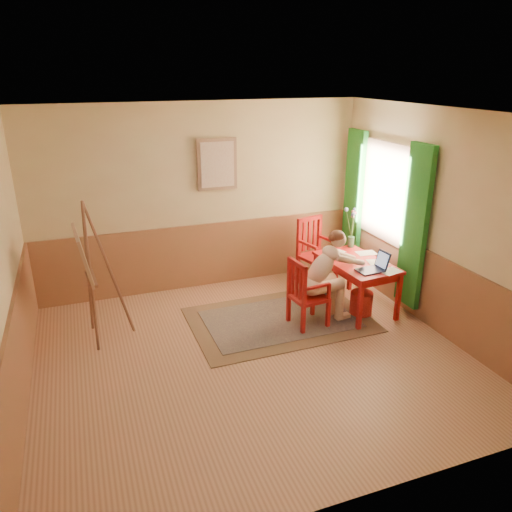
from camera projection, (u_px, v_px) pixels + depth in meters
name	position (u px, v px, depth m)	size (l,w,h in m)	color
room	(252.00, 246.00, 5.39)	(5.04, 4.54, 2.84)	tan
wainscot	(231.00, 291.00, 6.41)	(5.00, 4.50, 1.00)	#A26641
window	(383.00, 206.00, 7.15)	(0.12, 2.01, 2.20)	white
wall_portrait	(217.00, 164.00, 7.22)	(0.60, 0.05, 0.76)	#986F54
rug	(280.00, 319.00, 6.72)	(2.41, 1.62, 0.02)	#8C7251
table	(356.00, 267.00, 6.85)	(0.81, 1.25, 0.72)	red
chair_left	(306.00, 293.00, 6.42)	(0.48, 0.46, 0.94)	red
chair_back	(315.00, 252.00, 7.70)	(0.57, 0.59, 1.07)	red
figure	(326.00, 273.00, 6.46)	(0.96, 0.46, 1.27)	beige
laptop	(374.00, 267.00, 6.49)	(0.42, 0.27, 0.25)	#1E2338
papers	(367.00, 259.00, 6.87)	(0.73, 1.17, 0.00)	white
vase	(351.00, 229.00, 7.29)	(0.21, 0.29, 0.59)	#3F724C
wastebasket	(361.00, 303.00, 6.84)	(0.31, 0.31, 0.33)	red
easel	(87.00, 260.00, 5.89)	(0.62, 0.80, 1.81)	brown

